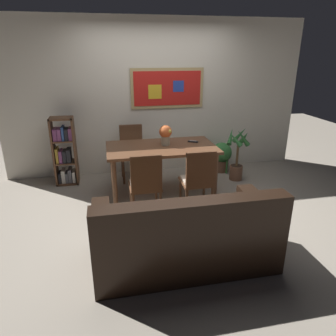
% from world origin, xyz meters
% --- Properties ---
extents(ground_plane, '(12.00, 12.00, 0.00)m').
position_xyz_m(ground_plane, '(0.00, 0.00, 0.00)').
color(ground_plane, gray).
extents(wall_back_with_painting, '(5.20, 0.14, 2.60)m').
position_xyz_m(wall_back_with_painting, '(0.00, 1.56, 1.30)').
color(wall_back_with_painting, silver).
rests_on(wall_back_with_painting, ground_plane).
extents(dining_table, '(1.59, 0.90, 0.76)m').
position_xyz_m(dining_table, '(-0.12, 0.46, 0.66)').
color(dining_table, brown).
rests_on(dining_table, ground_plane).
extents(dining_chair_near_right, '(0.40, 0.41, 0.91)m').
position_xyz_m(dining_chair_near_right, '(0.22, -0.28, 0.54)').
color(dining_chair_near_right, brown).
rests_on(dining_chair_near_right, ground_plane).
extents(dining_chair_near_left, '(0.40, 0.41, 0.91)m').
position_xyz_m(dining_chair_near_left, '(-0.46, -0.29, 0.54)').
color(dining_chair_near_left, brown).
rests_on(dining_chair_near_left, ground_plane).
extents(dining_chair_far_left, '(0.40, 0.41, 0.91)m').
position_xyz_m(dining_chair_far_left, '(-0.49, 1.19, 0.54)').
color(dining_chair_far_left, brown).
rests_on(dining_chair_far_left, ground_plane).
extents(leather_couch, '(1.80, 0.84, 0.84)m').
position_xyz_m(leather_couch, '(-0.19, -1.26, 0.31)').
color(leather_couch, black).
rests_on(leather_couch, ground_plane).
extents(bookshelf, '(0.36, 0.28, 1.10)m').
position_xyz_m(bookshelf, '(-1.57, 1.18, 0.52)').
color(bookshelf, brown).
rests_on(bookshelf, ground_plane).
extents(potted_ivy, '(0.36, 0.36, 0.59)m').
position_xyz_m(potted_ivy, '(1.12, 1.20, 0.29)').
color(potted_ivy, brown).
rests_on(potted_ivy, ground_plane).
extents(potted_palm, '(0.40, 0.42, 0.91)m').
position_xyz_m(potted_palm, '(1.22, 0.77, 0.40)').
color(potted_palm, brown).
rests_on(potted_palm, ground_plane).
extents(flower_vase, '(0.19, 0.19, 0.29)m').
position_xyz_m(flower_vase, '(-0.04, 0.52, 0.93)').
color(flower_vase, tan).
rests_on(flower_vase, dining_table).
extents(tv_remote, '(0.16, 0.11, 0.02)m').
position_xyz_m(tv_remote, '(0.39, 0.58, 0.77)').
color(tv_remote, black).
rests_on(tv_remote, dining_table).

